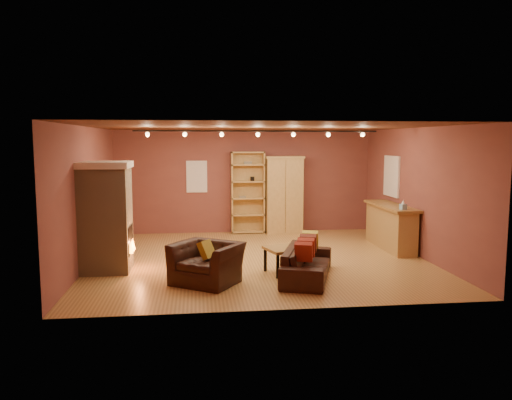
{
  "coord_description": "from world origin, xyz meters",
  "views": [
    {
      "loc": [
        -1.3,
        -10.37,
        2.51
      ],
      "look_at": [
        -0.04,
        0.2,
        1.25
      ],
      "focal_mm": 35.0,
      "sensor_mm": 36.0,
      "label": 1
    }
  ],
  "objects": [
    {
      "name": "coffee_table",
      "position": [
        0.34,
        -1.2,
        0.43
      ],
      "size": [
        0.82,
        0.82,
        0.5
      ],
      "rotation": [
        0.0,
        0.0,
        0.3
      ],
      "color": "olive",
      "rests_on": "floor"
    },
    {
      "name": "ceiling",
      "position": [
        0.0,
        0.0,
        2.8
      ],
      "size": [
        7.0,
        7.0,
        0.0
      ],
      "primitive_type": "plane",
      "rotation": [
        3.14,
        0.0,
        0.0
      ],
      "color": "#5B311C",
      "rests_on": "back_wall"
    },
    {
      "name": "left_wall",
      "position": [
        -3.5,
        0.0,
        1.4
      ],
      "size": [
        0.02,
        6.5,
        2.8
      ],
      "primitive_type": "cube",
      "color": "brown",
      "rests_on": "floor"
    },
    {
      "name": "track_rail",
      "position": [
        0.0,
        0.2,
        2.68
      ],
      "size": [
        5.2,
        0.09,
        0.13
      ],
      "color": "black",
      "rests_on": "ceiling"
    },
    {
      "name": "back_window",
      "position": [
        -1.3,
        3.23,
        1.55
      ],
      "size": [
        0.56,
        0.04,
        0.86
      ],
      "primitive_type": "cube",
      "color": "white",
      "rests_on": "back_wall"
    },
    {
      "name": "armoire",
      "position": [
        1.06,
        2.98,
        1.06
      ],
      "size": [
        1.04,
        0.59,
        2.1
      ],
      "color": "tan",
      "rests_on": "floor"
    },
    {
      "name": "right_wall",
      "position": [
        3.5,
        0.0,
        1.4
      ],
      "size": [
        0.02,
        6.5,
        2.8
      ],
      "primitive_type": "cube",
      "color": "brown",
      "rests_on": "floor"
    },
    {
      "name": "loveseat",
      "position": [
        0.69,
        -1.59,
        0.39
      ],
      "size": [
        1.17,
        2.03,
        0.8
      ],
      "rotation": [
        0.0,
        0.0,
        1.24
      ],
      "color": "black",
      "rests_on": "floor"
    },
    {
      "name": "bar_counter",
      "position": [
        3.2,
        0.71,
        0.52
      ],
      "size": [
        0.58,
        2.15,
        1.03
      ],
      "color": "tan",
      "rests_on": "floor"
    },
    {
      "name": "floor",
      "position": [
        0.0,
        0.0,
        0.0
      ],
      "size": [
        7.0,
        7.0,
        0.0
      ],
      "primitive_type": "plane",
      "color": "#A37239",
      "rests_on": "ground"
    },
    {
      "name": "tissue_box",
      "position": [
        3.15,
        -0.09,
        1.12
      ],
      "size": [
        0.14,
        0.14,
        0.22
      ],
      "rotation": [
        0.0,
        0.0,
        0.2
      ],
      "color": "#81B0CF",
      "rests_on": "bar_counter"
    },
    {
      "name": "bookcase",
      "position": [
        0.08,
        3.13,
        1.13
      ],
      "size": [
        0.91,
        0.35,
        2.23
      ],
      "color": "tan",
      "rests_on": "floor"
    },
    {
      "name": "back_wall",
      "position": [
        0.0,
        3.25,
        1.4
      ],
      "size": [
        7.0,
        0.02,
        2.8
      ],
      "primitive_type": "cube",
      "color": "brown",
      "rests_on": "floor"
    },
    {
      "name": "fireplace",
      "position": [
        -3.04,
        -0.6,
        1.06
      ],
      "size": [
        1.01,
        0.98,
        2.12
      ],
      "color": "tan",
      "rests_on": "floor"
    },
    {
      "name": "right_window",
      "position": [
        3.47,
        1.4,
        1.65
      ],
      "size": [
        0.05,
        0.9,
        1.0
      ],
      "primitive_type": "cube",
      "color": "white",
      "rests_on": "right_wall"
    },
    {
      "name": "armchair",
      "position": [
        -1.14,
        -1.7,
        0.49
      ],
      "size": [
        1.32,
        1.21,
        0.97
      ],
      "rotation": [
        0.0,
        0.0,
        -0.58
      ],
      "color": "black",
      "rests_on": "floor"
    }
  ]
}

